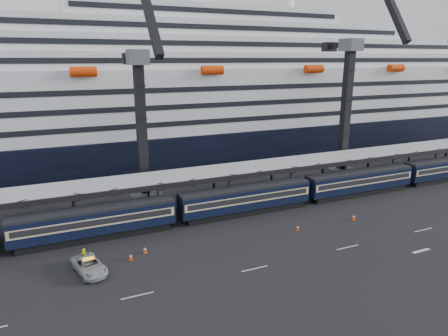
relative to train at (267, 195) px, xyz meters
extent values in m
plane|color=black|center=(4.65, -10.00, -2.20)|extent=(260.00, 260.00, 0.00)
cube|color=beige|center=(-21.35, -14.00, -2.19)|extent=(3.00, 0.15, 0.02)
cube|color=beige|center=(-9.35, -14.00, -2.19)|extent=(3.00, 0.15, 0.02)
cube|color=beige|center=(2.65, -14.00, -2.19)|extent=(3.00, 0.15, 0.02)
cube|color=beige|center=(14.65, -14.00, -2.19)|extent=(3.00, 0.15, 0.02)
cube|color=beige|center=(9.65, -18.00, -2.19)|extent=(2.50, 0.40, 0.02)
cube|color=black|center=(-23.35, 0.00, -1.75)|extent=(17.48, 2.40, 0.90)
cube|color=black|center=(-23.35, 0.00, 0.05)|extent=(19.00, 2.80, 2.70)
cube|color=beige|center=(-23.35, 0.00, 0.35)|extent=(18.62, 2.92, 1.05)
cube|color=black|center=(-23.35, 0.00, 0.40)|extent=(17.86, 2.98, 0.70)
cube|color=black|center=(-23.35, 0.00, 1.55)|extent=(19.00, 2.50, 0.35)
cube|color=black|center=(-3.35, 0.00, -1.75)|extent=(17.48, 2.40, 0.90)
cube|color=black|center=(-3.35, 0.00, 0.05)|extent=(19.00, 2.80, 2.70)
cube|color=beige|center=(-3.35, 0.00, 0.35)|extent=(18.62, 2.92, 1.05)
cube|color=black|center=(-3.35, 0.00, 0.40)|extent=(17.86, 2.98, 0.70)
cube|color=black|center=(-3.35, 0.00, 1.55)|extent=(19.00, 2.50, 0.35)
cube|color=black|center=(16.65, 0.00, -1.75)|extent=(17.48, 2.40, 0.90)
cube|color=black|center=(16.65, 0.00, 0.05)|extent=(19.00, 2.80, 2.70)
cube|color=beige|center=(16.65, 0.00, 0.35)|extent=(18.62, 2.92, 1.05)
cube|color=black|center=(16.65, 0.00, 0.40)|extent=(17.86, 2.98, 0.70)
cube|color=black|center=(16.65, 0.00, 1.55)|extent=(19.00, 2.50, 0.35)
cube|color=black|center=(36.65, 0.00, -1.75)|extent=(17.48, 2.40, 0.90)
cube|color=black|center=(36.65, 0.00, 0.05)|extent=(19.00, 2.80, 2.70)
cube|color=beige|center=(36.65, 0.00, 0.35)|extent=(18.62, 2.92, 1.05)
cube|color=black|center=(36.65, 0.00, 0.40)|extent=(17.86, 2.98, 0.70)
cube|color=gray|center=(4.65, 4.00, 3.20)|extent=(130.00, 6.00, 0.25)
cube|color=black|center=(4.65, 1.00, 2.90)|extent=(130.00, 0.25, 0.70)
cube|color=black|center=(4.65, 7.00, 2.90)|extent=(130.00, 0.25, 0.70)
cube|color=black|center=(-25.35, 1.20, 0.50)|extent=(0.25, 0.25, 5.40)
cube|color=black|center=(-25.35, 6.80, 0.50)|extent=(0.25, 0.25, 5.40)
cube|color=black|center=(-15.35, 1.20, 0.50)|extent=(0.25, 0.25, 5.40)
cube|color=black|center=(-15.35, 6.80, 0.50)|extent=(0.25, 0.25, 5.40)
cube|color=black|center=(-5.35, 1.20, 0.50)|extent=(0.25, 0.25, 5.40)
cube|color=black|center=(-5.35, 6.80, 0.50)|extent=(0.25, 0.25, 5.40)
cube|color=black|center=(4.65, 1.20, 0.50)|extent=(0.25, 0.25, 5.40)
cube|color=black|center=(4.65, 6.80, 0.50)|extent=(0.25, 0.25, 5.40)
cube|color=black|center=(14.65, 1.20, 0.50)|extent=(0.25, 0.25, 5.40)
cube|color=black|center=(14.65, 6.80, 0.50)|extent=(0.25, 0.25, 5.40)
cube|color=black|center=(24.65, 1.20, 0.50)|extent=(0.25, 0.25, 5.40)
cube|color=black|center=(24.65, 6.80, 0.50)|extent=(0.25, 0.25, 5.40)
cube|color=black|center=(34.65, 1.20, 0.50)|extent=(0.25, 0.25, 5.40)
cube|color=black|center=(34.65, 6.80, 0.50)|extent=(0.25, 0.25, 5.40)
cube|color=black|center=(44.65, 6.80, 0.50)|extent=(0.25, 0.25, 5.40)
cube|color=black|center=(4.65, 36.00, 1.30)|extent=(200.00, 28.00, 7.00)
cube|color=white|center=(4.65, 36.00, 10.80)|extent=(190.00, 26.88, 12.00)
cube|color=white|center=(4.65, 36.00, 18.30)|extent=(160.00, 24.64, 3.00)
cube|color=black|center=(4.65, 23.63, 18.30)|extent=(153.60, 0.12, 0.90)
cube|color=white|center=(4.65, 36.00, 21.30)|extent=(124.00, 21.84, 3.00)
cube|color=black|center=(4.65, 25.03, 21.30)|extent=(119.04, 0.12, 0.90)
cube|color=white|center=(4.65, 36.00, 24.30)|extent=(90.00, 19.04, 3.00)
cube|color=black|center=(4.65, 26.43, 24.30)|extent=(86.40, 0.12, 0.90)
cube|color=white|center=(4.65, 36.00, 27.30)|extent=(56.00, 16.24, 3.00)
cube|color=black|center=(4.65, 27.83, 27.30)|extent=(53.76, 0.12, 0.90)
cube|color=white|center=(-3.35, 36.00, 29.80)|extent=(16.00, 12.00, 2.50)
cylinder|color=white|center=(24.65, 36.00, 30.30)|extent=(2.80, 2.80, 3.00)
cylinder|color=#ED3907|center=(-21.35, 21.96, 16.60)|extent=(4.00, 1.60, 1.60)
cylinder|color=#ED3907|center=(0.65, 21.96, 16.60)|extent=(4.00, 1.60, 1.60)
cylinder|color=#ED3907|center=(22.65, 21.96, 16.60)|extent=(4.00, 1.60, 1.60)
cylinder|color=#ED3907|center=(44.65, 21.96, 16.60)|extent=(4.00, 1.60, 1.60)
cube|color=#505458|center=(-15.35, 9.00, -1.20)|extent=(4.50, 4.50, 2.00)
cube|color=black|center=(-15.35, 9.00, 8.80)|extent=(1.30, 1.30, 18.00)
cube|color=#505458|center=(-15.35, 9.00, 18.80)|extent=(2.60, 3.20, 2.00)
cube|color=black|center=(-15.35, 11.52, 18.80)|extent=(0.90, 5.04, 0.90)
cube|color=black|center=(-15.35, 14.04, 18.60)|extent=(2.20, 1.60, 1.60)
cube|color=#505458|center=(19.65, 8.00, -1.20)|extent=(4.50, 4.50, 2.00)
cube|color=black|center=(19.65, 8.00, 9.80)|extent=(1.30, 1.30, 20.00)
cube|color=#505458|center=(19.65, 8.00, 20.80)|extent=(2.60, 3.20, 2.00)
cube|color=black|center=(19.65, 10.80, 20.80)|extent=(0.90, 5.60, 0.90)
cube|color=black|center=(19.65, 13.60, 20.60)|extent=(2.20, 1.60, 1.60)
imported|color=#9DA0A4|center=(-24.92, -7.95, -1.47)|extent=(3.60, 5.66, 1.46)
imported|color=#C5D60B|center=(-25.20, -6.08, -1.28)|extent=(0.79, 0.77, 1.83)
cube|color=#ED3907|center=(-20.61, -7.00, -2.18)|extent=(0.41, 0.41, 0.04)
cone|color=#ED3907|center=(-20.61, -7.00, -1.77)|extent=(0.34, 0.34, 0.77)
cylinder|color=white|center=(-20.61, -7.00, -1.77)|extent=(0.29, 0.29, 0.13)
cube|color=#ED3907|center=(-18.86, -6.07, -2.18)|extent=(0.42, 0.42, 0.04)
cone|color=#ED3907|center=(-18.86, -6.07, -1.76)|extent=(0.35, 0.35, 0.79)
cylinder|color=white|center=(-18.86, -6.07, -1.76)|extent=(0.30, 0.30, 0.13)
cube|color=#ED3907|center=(0.11, -7.68, -2.18)|extent=(0.35, 0.35, 0.04)
cone|color=#ED3907|center=(0.11, -7.68, -1.83)|extent=(0.30, 0.30, 0.67)
cylinder|color=white|center=(0.11, -7.68, -1.83)|extent=(0.25, 0.25, 0.11)
cube|color=#ED3907|center=(8.81, -7.92, -2.18)|extent=(0.44, 0.44, 0.05)
cone|color=#ED3907|center=(8.81, -7.92, -1.74)|extent=(0.37, 0.37, 0.83)
cylinder|color=white|center=(8.81, -7.92, -1.74)|extent=(0.31, 0.31, 0.14)
camera|label=1|loc=(-26.92, -46.38, 18.63)|focal=32.00mm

